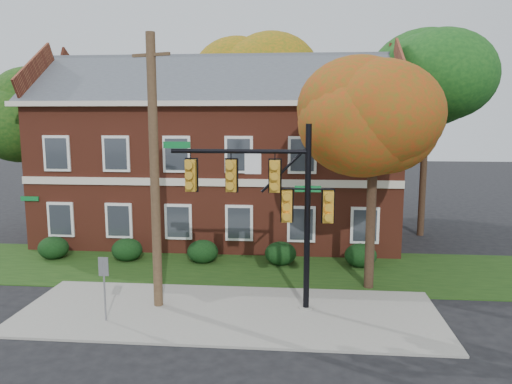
# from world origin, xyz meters

# --- Properties ---
(ground) EXTENTS (120.00, 120.00, 0.00)m
(ground) POSITION_xyz_m (0.00, 0.00, 0.00)
(ground) COLOR black
(ground) RESTS_ON ground
(sidewalk) EXTENTS (14.00, 5.00, 0.08)m
(sidewalk) POSITION_xyz_m (0.00, 1.00, 0.04)
(sidewalk) COLOR gray
(sidewalk) RESTS_ON ground
(grass_strip) EXTENTS (30.00, 6.00, 0.04)m
(grass_strip) POSITION_xyz_m (0.00, 6.00, 0.02)
(grass_strip) COLOR #193811
(grass_strip) RESTS_ON ground
(apartment_building) EXTENTS (18.80, 8.80, 9.74)m
(apartment_building) POSITION_xyz_m (-2.00, 11.95, 4.99)
(apartment_building) COLOR maroon
(apartment_building) RESTS_ON ground
(hedge_far_left) EXTENTS (1.40, 1.26, 1.05)m
(hedge_far_left) POSITION_xyz_m (-9.00, 6.70, 0.53)
(hedge_far_left) COLOR black
(hedge_far_left) RESTS_ON ground
(hedge_left) EXTENTS (1.40, 1.26, 1.05)m
(hedge_left) POSITION_xyz_m (-5.50, 6.70, 0.53)
(hedge_left) COLOR black
(hedge_left) RESTS_ON ground
(hedge_center) EXTENTS (1.40, 1.26, 1.05)m
(hedge_center) POSITION_xyz_m (-2.00, 6.70, 0.53)
(hedge_center) COLOR black
(hedge_center) RESTS_ON ground
(hedge_right) EXTENTS (1.40, 1.26, 1.05)m
(hedge_right) POSITION_xyz_m (1.50, 6.70, 0.53)
(hedge_right) COLOR black
(hedge_right) RESTS_ON ground
(hedge_far_right) EXTENTS (1.40, 1.26, 1.05)m
(hedge_far_right) POSITION_xyz_m (5.00, 6.70, 0.53)
(hedge_far_right) COLOR black
(hedge_far_right) RESTS_ON ground
(tree_near_right) EXTENTS (4.50, 4.25, 8.58)m
(tree_near_right) POSITION_xyz_m (5.22, 3.87, 6.67)
(tree_near_right) COLOR black
(tree_near_right) RESTS_ON ground
(tree_left_rear) EXTENTS (5.40, 5.10, 8.88)m
(tree_left_rear) POSITION_xyz_m (-11.73, 10.84, 6.68)
(tree_left_rear) COLOR black
(tree_left_rear) RESTS_ON ground
(tree_right_rear) EXTENTS (6.30, 5.95, 10.62)m
(tree_right_rear) POSITION_xyz_m (9.31, 12.81, 8.12)
(tree_right_rear) COLOR black
(tree_right_rear) RESTS_ON ground
(tree_far_rear) EXTENTS (6.84, 6.46, 11.52)m
(tree_far_rear) POSITION_xyz_m (-0.66, 19.79, 8.84)
(tree_far_rear) COLOR black
(tree_far_rear) RESTS_ON ground
(traffic_signal) EXTENTS (5.66, 0.51, 6.31)m
(traffic_signal) POSITION_xyz_m (1.45, 1.49, 3.92)
(traffic_signal) COLOR gray
(traffic_signal) RESTS_ON ground
(utility_pole) EXTENTS (1.39, 0.58, 9.22)m
(utility_pole) POSITION_xyz_m (-2.50, 1.38, 4.67)
(utility_pole) COLOR #453120
(utility_pole) RESTS_ON ground
(sign_post) EXTENTS (0.31, 0.06, 2.16)m
(sign_post) POSITION_xyz_m (-3.81, -0.05, 1.47)
(sign_post) COLOR slate
(sign_post) RESTS_ON ground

